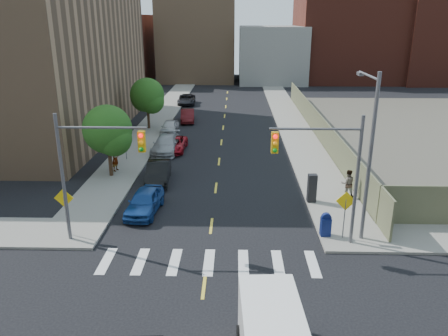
# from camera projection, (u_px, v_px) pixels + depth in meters

# --- Properties ---
(ground) EXTENTS (160.00, 160.00, 0.00)m
(ground) POSITION_uv_depth(u_px,v_px,m) (201.00, 315.00, 17.72)
(ground) COLOR black
(ground) RESTS_ON ground
(sidewalk_nw) EXTENTS (3.50, 73.00, 0.15)m
(sidewalk_nw) POSITION_uv_depth(u_px,v_px,m) (166.00, 109.00, 57.12)
(sidewalk_nw) COLOR gray
(sidewalk_nw) RESTS_ON ground
(sidewalk_ne) EXTENTS (3.50, 73.00, 0.15)m
(sidewalk_ne) POSITION_uv_depth(u_px,v_px,m) (285.00, 110.00, 56.73)
(sidewalk_ne) COLOR gray
(sidewalk_ne) RESTS_ON ground
(fence_north) EXTENTS (0.12, 44.00, 2.50)m
(fence_north) POSITION_uv_depth(u_px,v_px,m) (318.00, 126.00, 43.54)
(fence_north) COLOR #616245
(fence_north) RESTS_ON ground
(building_nw) EXTENTS (22.00, 30.00, 16.00)m
(building_nw) POSITION_uv_depth(u_px,v_px,m) (5.00, 54.00, 44.03)
(building_nw) COLOR #8C6B4C
(building_nw) RESTS_ON ground
(bg_bldg_west) EXTENTS (14.00, 18.00, 12.00)m
(bg_bldg_west) POSITION_uv_depth(u_px,v_px,m) (113.00, 48.00, 82.49)
(bg_bldg_west) COLOR #592319
(bg_bldg_west) RESTS_ON ground
(bg_bldg_midwest) EXTENTS (14.00, 16.00, 15.00)m
(bg_bldg_midwest) POSITION_uv_depth(u_px,v_px,m) (198.00, 40.00, 83.49)
(bg_bldg_midwest) COLOR #8C6B4C
(bg_bldg_midwest) RESTS_ON ground
(bg_bldg_center) EXTENTS (12.00, 16.00, 10.00)m
(bg_bldg_center) POSITION_uv_depth(u_px,v_px,m) (271.00, 54.00, 82.06)
(bg_bldg_center) COLOR gray
(bg_bldg_center) RESTS_ON ground
(bg_bldg_east) EXTENTS (18.00, 18.00, 16.00)m
(bg_bldg_east) POSITION_uv_depth(u_px,v_px,m) (345.00, 37.00, 82.61)
(bg_bldg_east) COLOR #592319
(bg_bldg_east) RESTS_ON ground
(bg_bldg_fareast) EXTENTS (14.00, 16.00, 18.00)m
(bg_bldg_fareast) POSITION_uv_depth(u_px,v_px,m) (436.00, 32.00, 79.99)
(bg_bldg_fareast) COLOR #592319
(bg_bldg_fareast) RESTS_ON ground
(signal_nw) EXTENTS (4.59, 0.30, 7.00)m
(signal_nw) POSITION_uv_depth(u_px,v_px,m) (90.00, 162.00, 22.07)
(signal_nw) COLOR #59595E
(signal_nw) RESTS_ON ground
(signal_ne) EXTENTS (4.59, 0.30, 7.00)m
(signal_ne) POSITION_uv_depth(u_px,v_px,m) (328.00, 164.00, 21.77)
(signal_ne) COLOR #59595E
(signal_ne) RESTS_ON ground
(streetlight_ne) EXTENTS (0.25, 3.70, 9.00)m
(streetlight_ne) POSITION_uv_depth(u_px,v_px,m) (369.00, 146.00, 22.34)
(streetlight_ne) COLOR #59595E
(streetlight_ne) RESTS_ON ground
(warn_sign_nw) EXTENTS (1.06, 0.06, 2.83)m
(warn_sign_nw) POSITION_uv_depth(u_px,v_px,m) (64.00, 203.00, 23.41)
(warn_sign_nw) COLOR #59595E
(warn_sign_nw) RESTS_ON ground
(warn_sign_ne) EXTENTS (1.06, 0.06, 2.83)m
(warn_sign_ne) POSITION_uv_depth(u_px,v_px,m) (345.00, 206.00, 23.03)
(warn_sign_ne) COLOR #59595E
(warn_sign_ne) RESTS_ON ground
(warn_sign_midwest) EXTENTS (1.06, 0.06, 2.83)m
(warn_sign_midwest) POSITION_uv_depth(u_px,v_px,m) (125.00, 138.00, 36.17)
(warn_sign_midwest) COLOR #59595E
(warn_sign_midwest) RESTS_ON ground
(tree_west_near) EXTENTS (3.66, 3.64, 5.52)m
(tree_west_near) POSITION_uv_depth(u_px,v_px,m) (108.00, 132.00, 31.96)
(tree_west_near) COLOR #332114
(tree_west_near) RESTS_ON ground
(tree_west_far) EXTENTS (3.66, 3.64, 5.52)m
(tree_west_far) POSITION_uv_depth(u_px,v_px,m) (147.00, 97.00, 46.14)
(tree_west_far) COLOR #332114
(tree_west_far) RESTS_ON ground
(parked_car_blue) EXTENTS (2.08, 4.44, 1.47)m
(parked_car_blue) POSITION_uv_depth(u_px,v_px,m) (145.00, 201.00, 26.81)
(parked_car_blue) COLOR navy
(parked_car_blue) RESTS_ON ground
(parked_car_black) EXTENTS (1.91, 4.64, 1.49)m
(parked_car_black) POSITION_uv_depth(u_px,v_px,m) (158.00, 172.00, 31.87)
(parked_car_black) COLOR black
(parked_car_black) RESTS_ON ground
(parked_car_red) EXTENTS (2.21, 4.53, 1.24)m
(parked_car_red) POSITION_uv_depth(u_px,v_px,m) (174.00, 144.00, 39.35)
(parked_car_red) COLOR maroon
(parked_car_red) RESTS_ON ground
(parked_car_silver) EXTENTS (2.31, 5.32, 1.52)m
(parked_car_silver) POSITION_uv_depth(u_px,v_px,m) (166.00, 144.00, 38.87)
(parked_car_silver) COLOR #96999D
(parked_car_silver) RESTS_ON ground
(parked_car_white) EXTENTS (1.72, 4.03, 1.36)m
(parked_car_white) POSITION_uv_depth(u_px,v_px,m) (170.00, 127.00, 45.40)
(parked_car_white) COLOR silver
(parked_car_white) RESTS_ON ground
(parked_car_maroon) EXTENTS (1.91, 4.48, 1.44)m
(parked_car_maroon) POSITION_uv_depth(u_px,v_px,m) (188.00, 116.00, 50.44)
(parked_car_maroon) COLOR #470E11
(parked_car_maroon) RESTS_ON ground
(parked_car_grey) EXTENTS (2.50, 5.05, 1.38)m
(parked_car_grey) POSITION_uv_depth(u_px,v_px,m) (186.00, 99.00, 60.65)
(parked_car_grey) COLOR black
(parked_car_grey) RESTS_ON ground
(mailbox) EXTENTS (0.56, 0.44, 1.32)m
(mailbox) POSITION_uv_depth(u_px,v_px,m) (326.00, 225.00, 23.67)
(mailbox) COLOR #0E1951
(mailbox) RESTS_ON sidewalk_ne
(payphone) EXTENTS (0.58, 0.49, 1.85)m
(payphone) POSITION_uv_depth(u_px,v_px,m) (312.00, 188.00, 27.99)
(payphone) COLOR black
(payphone) RESTS_ON sidewalk_ne
(pedestrian_west) EXTENTS (0.65, 0.82, 1.97)m
(pedestrian_west) POSITION_uv_depth(u_px,v_px,m) (115.00, 158.00, 33.70)
(pedestrian_west) COLOR gray
(pedestrian_west) RESTS_ON sidewalk_nw
(pedestrian_east) EXTENTS (0.95, 0.76, 1.88)m
(pedestrian_east) POSITION_uv_depth(u_px,v_px,m) (348.00, 183.00, 28.73)
(pedestrian_east) COLOR gray
(pedestrian_east) RESTS_ON sidewalk_ne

